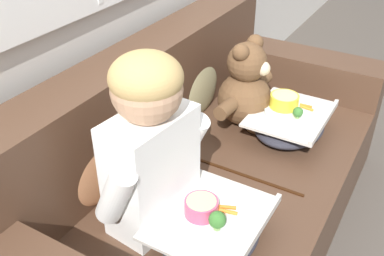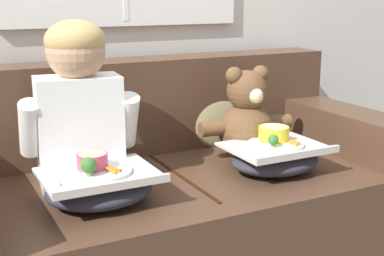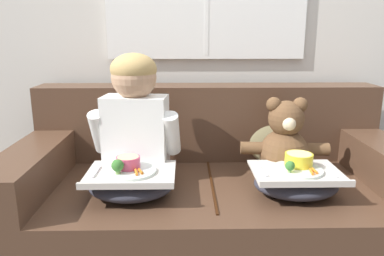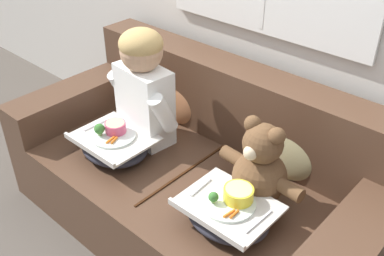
# 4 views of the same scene
# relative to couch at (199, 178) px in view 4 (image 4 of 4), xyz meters

# --- Properties ---
(ground_plane) EXTENTS (14.00, 14.00, 0.00)m
(ground_plane) POSITION_rel_couch_xyz_m (0.00, -0.07, -0.30)
(ground_plane) COLOR #4C443D
(couch) EXTENTS (1.95, 0.98, 0.83)m
(couch) POSITION_rel_couch_xyz_m (0.00, 0.00, 0.00)
(couch) COLOR #4C3323
(couch) RESTS_ON ground_plane
(throw_pillow_behind_child) EXTENTS (0.35, 0.17, 0.36)m
(throw_pillow_behind_child) POSITION_rel_couch_xyz_m (-0.38, 0.24, 0.27)
(throw_pillow_behind_child) COLOR #B2754C
(throw_pillow_behind_child) RESTS_ON couch
(throw_pillow_behind_teddy) EXTENTS (0.36, 0.17, 0.37)m
(throw_pillow_behind_teddy) POSITION_rel_couch_xyz_m (0.38, 0.24, 0.27)
(throw_pillow_behind_teddy) COLOR tan
(throw_pillow_behind_teddy) RESTS_ON couch
(child_figure) EXTENTS (0.46, 0.24, 0.63)m
(child_figure) POSITION_rel_couch_xyz_m (-0.38, -0.02, 0.45)
(child_figure) COLOR white
(child_figure) RESTS_ON couch
(teddy_bear) EXTENTS (0.45, 0.31, 0.42)m
(teddy_bear) POSITION_rel_couch_xyz_m (0.38, -0.02, 0.28)
(teddy_bear) COLOR brown
(teddy_bear) RESTS_ON couch
(lap_tray_child) EXTENTS (0.40, 0.33, 0.19)m
(lap_tray_child) POSITION_rel_couch_xyz_m (-0.38, -0.25, 0.17)
(lap_tray_child) COLOR #2D2D38
(lap_tray_child) RESTS_ON child_figure
(lap_tray_teddy) EXTENTS (0.40, 0.32, 0.18)m
(lap_tray_teddy) POSITION_rel_couch_xyz_m (0.38, -0.24, 0.17)
(lap_tray_teddy) COLOR #2D2D38
(lap_tray_teddy) RESTS_ON teddy_bear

